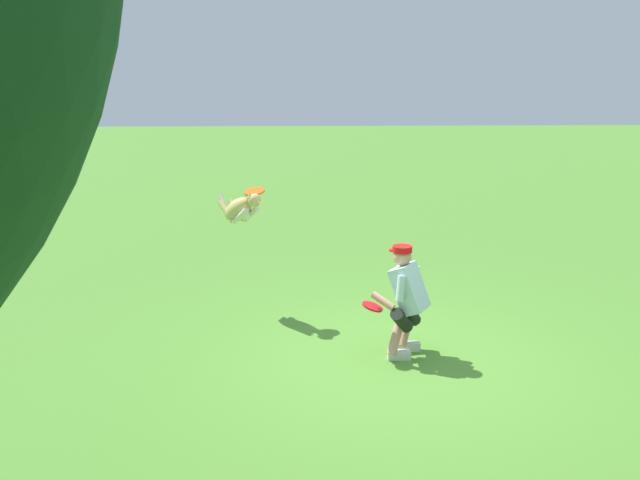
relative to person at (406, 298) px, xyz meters
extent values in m
plane|color=#4E882F|center=(0.10, 0.17, -0.70)|extent=(60.00, 60.00, 0.00)
cube|color=silver|center=(-0.07, -0.12, -0.65)|extent=(0.26, 0.10, 0.10)
cylinder|color=tan|center=(-0.03, -0.15, -0.46)|extent=(0.26, 0.32, 0.37)
cylinder|color=black|center=(-0.07, -0.10, -0.23)|extent=(0.34, 0.42, 0.37)
cube|color=silver|center=(0.08, 0.12, -0.65)|extent=(0.26, 0.10, 0.10)
cylinder|color=tan|center=(0.12, 0.09, -0.46)|extent=(0.26, 0.32, 0.37)
cylinder|color=black|center=(0.06, 0.10, -0.23)|extent=(0.34, 0.42, 0.37)
cube|color=silver|center=(-0.03, 0.02, 0.11)|extent=(0.52, 0.50, 0.58)
cylinder|color=silver|center=(-0.12, -0.16, 0.17)|extent=(0.15, 0.16, 0.29)
cylinder|color=silver|center=(0.09, 0.18, 0.17)|extent=(0.15, 0.16, 0.29)
cylinder|color=tan|center=(0.27, 0.09, -0.01)|extent=(0.29, 0.22, 0.19)
cylinder|color=tan|center=(-0.10, -0.20, 0.01)|extent=(0.14, 0.16, 0.27)
sphere|color=tan|center=(0.05, -0.03, 0.47)|extent=(0.21, 0.21, 0.21)
cylinder|color=red|center=(0.05, -0.03, 0.56)|extent=(0.22, 0.22, 0.07)
cylinder|color=red|center=(0.14, -0.09, 0.53)|extent=(0.12, 0.12, 0.02)
ellipsoid|color=tan|center=(1.99, -1.54, 0.70)|extent=(0.59, 0.65, 0.52)
ellipsoid|color=silver|center=(1.90, -1.42, 0.67)|extent=(0.13, 0.19, 0.16)
sphere|color=tan|center=(1.76, -1.24, 0.89)|extent=(0.17, 0.17, 0.17)
cone|color=tan|center=(1.70, -1.17, 0.87)|extent=(0.13, 0.13, 0.09)
cone|color=tan|center=(1.82, -1.22, 0.96)|extent=(0.06, 0.06, 0.07)
cone|color=tan|center=(1.73, -1.29, 0.96)|extent=(0.06, 0.06, 0.07)
cylinder|color=silver|center=(1.95, -1.36, 0.66)|extent=(0.26, 0.31, 0.27)
cylinder|color=silver|center=(1.83, -1.46, 0.66)|extent=(0.26, 0.31, 0.27)
cylinder|color=tan|center=(2.16, -1.63, 0.66)|extent=(0.26, 0.31, 0.27)
cylinder|color=tan|center=(2.03, -1.73, 0.66)|extent=(0.26, 0.31, 0.27)
cylinder|color=silver|center=(2.21, -1.83, 0.75)|extent=(0.16, 0.19, 0.23)
cylinder|color=orange|center=(1.77, -1.41, 0.97)|extent=(0.38, 0.38, 0.10)
cylinder|color=red|center=(0.38, 0.04, -0.09)|extent=(0.33, 0.34, 0.13)
camera|label=1|loc=(1.23, 7.23, 2.56)|focal=38.24mm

